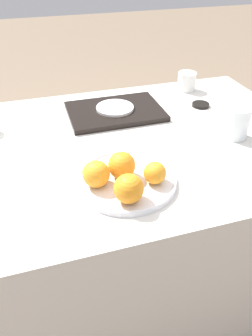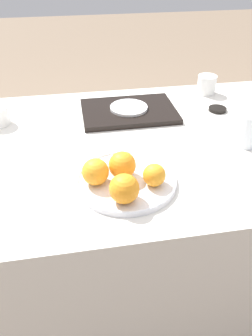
{
  "view_description": "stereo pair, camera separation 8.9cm",
  "coord_description": "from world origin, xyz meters",
  "px_view_note": "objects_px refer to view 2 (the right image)",
  "views": [
    {
      "loc": [
        -0.2,
        -0.91,
        1.3
      ],
      "look_at": [
        0.01,
        -0.22,
        0.78
      ],
      "focal_mm": 35.0,
      "sensor_mm": 36.0,
      "label": 1
    },
    {
      "loc": [
        -0.12,
        -0.93,
        1.3
      ],
      "look_at": [
        0.01,
        -0.22,
        0.78
      ],
      "focal_mm": 35.0,
      "sensor_mm": 36.0,
      "label": 2
    }
  ],
  "objects_px": {
    "orange_2": "(95,172)",
    "orange_3": "(154,175)",
    "side_plate": "(129,108)",
    "fruit_platter": "(126,180)",
    "orange_0": "(123,165)",
    "water_glass": "(250,130)",
    "serving_tray": "(129,111)",
    "orange_1": "(124,189)",
    "soy_dish": "(217,109)",
    "cup_1": "(207,85)"
  },
  "relations": [
    {
      "from": "orange_0",
      "to": "orange_3",
      "type": "distance_m",
      "value": 0.09
    },
    {
      "from": "orange_1",
      "to": "side_plate",
      "type": "xyz_separation_m",
      "value": [
        0.1,
        0.51,
        -0.03
      ]
    },
    {
      "from": "fruit_platter",
      "to": "orange_0",
      "type": "height_order",
      "value": "orange_0"
    },
    {
      "from": "water_glass",
      "to": "side_plate",
      "type": "height_order",
      "value": "water_glass"
    },
    {
      "from": "fruit_platter",
      "to": "orange_1",
      "type": "height_order",
      "value": "orange_1"
    },
    {
      "from": "orange_2",
      "to": "orange_3",
      "type": "height_order",
      "value": "orange_2"
    },
    {
      "from": "orange_1",
      "to": "cup_1",
      "type": "bearing_deg",
      "value": 54.07
    },
    {
      "from": "orange_1",
      "to": "water_glass",
      "type": "height_order",
      "value": "water_glass"
    },
    {
      "from": "fruit_platter",
      "to": "water_glass",
      "type": "bearing_deg",
      "value": 17.17
    },
    {
      "from": "orange_1",
      "to": "water_glass",
      "type": "relative_size",
      "value": 0.71
    },
    {
      "from": "orange_3",
      "to": "water_glass",
      "type": "relative_size",
      "value": 0.58
    },
    {
      "from": "orange_0",
      "to": "orange_3",
      "type": "height_order",
      "value": "orange_0"
    },
    {
      "from": "orange_3",
      "to": "soy_dish",
      "type": "distance_m",
      "value": 0.56
    },
    {
      "from": "orange_0",
      "to": "orange_1",
      "type": "relative_size",
      "value": 0.99
    },
    {
      "from": "orange_2",
      "to": "serving_tray",
      "type": "distance_m",
      "value": 0.46
    },
    {
      "from": "side_plate",
      "to": "cup_1",
      "type": "bearing_deg",
      "value": 20.62
    },
    {
      "from": "fruit_platter",
      "to": "orange_0",
      "type": "bearing_deg",
      "value": 111.73
    },
    {
      "from": "serving_tray",
      "to": "soy_dish",
      "type": "height_order",
      "value": "serving_tray"
    },
    {
      "from": "orange_1",
      "to": "serving_tray",
      "type": "height_order",
      "value": "orange_1"
    },
    {
      "from": "orange_0",
      "to": "side_plate",
      "type": "xyz_separation_m",
      "value": [
        0.09,
        0.41,
        -0.03
      ]
    },
    {
      "from": "serving_tray",
      "to": "side_plate",
      "type": "height_order",
      "value": "side_plate"
    },
    {
      "from": "orange_1",
      "to": "orange_3",
      "type": "height_order",
      "value": "orange_1"
    },
    {
      "from": "water_glass",
      "to": "side_plate",
      "type": "bearing_deg",
      "value": 139.9
    },
    {
      "from": "orange_0",
      "to": "orange_1",
      "type": "xyz_separation_m",
      "value": [
        -0.01,
        -0.1,
        0.0
      ]
    },
    {
      "from": "fruit_platter",
      "to": "side_plate",
      "type": "relative_size",
      "value": 1.97
    },
    {
      "from": "orange_2",
      "to": "cup_1",
      "type": "bearing_deg",
      "value": 46.51
    },
    {
      "from": "soy_dish",
      "to": "fruit_platter",
      "type": "bearing_deg",
      "value": -138.12
    },
    {
      "from": "serving_tray",
      "to": "water_glass",
      "type": "bearing_deg",
      "value": -40.1
    },
    {
      "from": "orange_1",
      "to": "water_glass",
      "type": "bearing_deg",
      "value": 26.09
    },
    {
      "from": "water_glass",
      "to": "orange_3",
      "type": "bearing_deg",
      "value": -154.9
    },
    {
      "from": "orange_2",
      "to": "side_plate",
      "type": "xyz_separation_m",
      "value": [
        0.17,
        0.42,
        -0.02
      ]
    },
    {
      "from": "orange_0",
      "to": "side_plate",
      "type": "distance_m",
      "value": 0.42
    },
    {
      "from": "fruit_platter",
      "to": "orange_2",
      "type": "relative_size",
      "value": 3.84
    },
    {
      "from": "orange_3",
      "to": "side_plate",
      "type": "distance_m",
      "value": 0.46
    },
    {
      "from": "orange_2",
      "to": "soy_dish",
      "type": "xyz_separation_m",
      "value": [
        0.52,
        0.39,
        -0.04
      ]
    },
    {
      "from": "orange_0",
      "to": "serving_tray",
      "type": "distance_m",
      "value": 0.42
    },
    {
      "from": "orange_0",
      "to": "orange_3",
      "type": "bearing_deg",
      "value": -33.34
    },
    {
      "from": "side_plate",
      "to": "fruit_platter",
      "type": "bearing_deg",
      "value": -101.32
    },
    {
      "from": "orange_1",
      "to": "orange_2",
      "type": "height_order",
      "value": "orange_1"
    },
    {
      "from": "serving_tray",
      "to": "side_plate",
      "type": "xyz_separation_m",
      "value": [
        0.0,
        0.0,
        0.02
      ]
    },
    {
      "from": "orange_0",
      "to": "soy_dish",
      "type": "distance_m",
      "value": 0.58
    },
    {
      "from": "orange_0",
      "to": "water_glass",
      "type": "distance_m",
      "value": 0.45
    },
    {
      "from": "water_glass",
      "to": "serving_tray",
      "type": "xyz_separation_m",
      "value": [
        -0.34,
        0.29,
        -0.04
      ]
    },
    {
      "from": "orange_0",
      "to": "cup_1",
      "type": "bearing_deg",
      "value": 50.13
    },
    {
      "from": "fruit_platter",
      "to": "orange_1",
      "type": "distance_m",
      "value": 0.1
    },
    {
      "from": "water_glass",
      "to": "soy_dish",
      "type": "distance_m",
      "value": 0.26
    },
    {
      "from": "fruit_platter",
      "to": "side_plate",
      "type": "bearing_deg",
      "value": 78.68
    },
    {
      "from": "orange_1",
      "to": "orange_2",
      "type": "relative_size",
      "value": 1.05
    },
    {
      "from": "orange_3",
      "to": "water_glass",
      "type": "distance_m",
      "value": 0.4
    },
    {
      "from": "cup_1",
      "to": "side_plate",
      "type": "bearing_deg",
      "value": -159.38
    }
  ]
}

